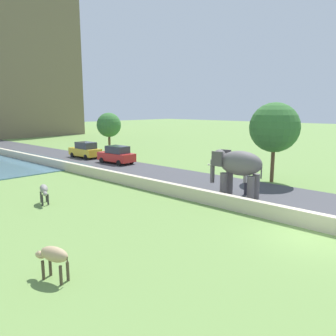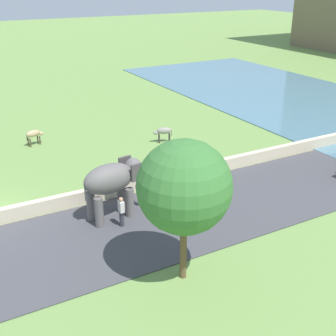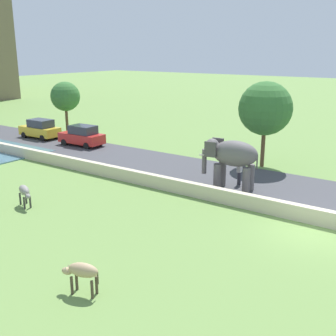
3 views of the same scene
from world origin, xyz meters
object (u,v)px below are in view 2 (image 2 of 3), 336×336
cow_tan (34,134)px  cow_grey (164,131)px  elephant (113,181)px  person_beside_elephant (121,211)px

cow_tan → cow_grey: (4.04, 8.50, 0.00)m
elephant → cow_tan: bearing=-175.8°
elephant → cow_grey: 11.56m
cow_grey → elephant: bearing=-41.1°
cow_tan → person_beside_elephant: bearing=3.6°
cow_tan → cow_grey: size_ratio=1.01×
cow_tan → elephant: bearing=4.2°
elephant → cow_tan: (-12.70, -0.93, -1.20)m
person_beside_elephant → cow_tan: (-13.76, -0.86, -0.04)m
person_beside_elephant → cow_tan: bearing=-176.4°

